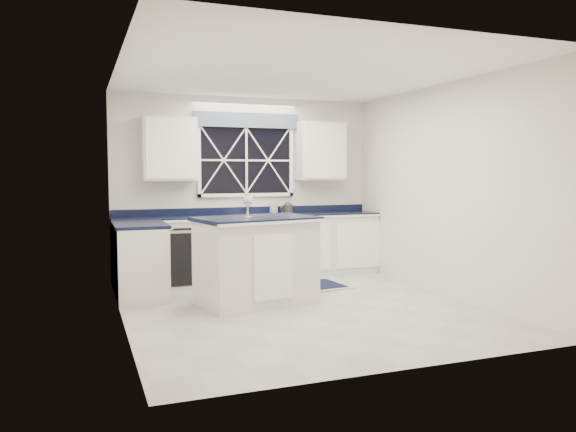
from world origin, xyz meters
name	(u,v)px	position (x,y,z in m)	size (l,w,h in m)	color
ground	(300,306)	(0.00, 0.00, 0.00)	(4.50, 4.50, 0.00)	#A2A29D
back_wall	(246,187)	(0.00, 2.25, 1.35)	(4.00, 0.10, 2.70)	silver
base_cabinets	(233,250)	(-0.33, 1.78, 0.45)	(3.99, 1.60, 0.90)	white
countertop	(252,216)	(0.00, 1.95, 0.92)	(3.98, 0.64, 0.04)	black
dishwasher	(178,254)	(-1.10, 1.95, 0.41)	(0.60, 0.58, 0.82)	black
window	(246,155)	(0.00, 2.20, 1.83)	(1.65, 0.09, 1.26)	black
upper_cabinets	(249,150)	(0.00, 2.08, 1.90)	(3.10, 0.34, 0.90)	white
faucet	(248,203)	(0.00, 2.14, 1.10)	(0.05, 0.20, 0.30)	#B3B3B6
island	(256,260)	(-0.43, 0.35, 0.52)	(1.54, 1.10, 1.04)	white
rug	(302,287)	(0.42, 0.99, 0.01)	(1.33, 0.89, 0.02)	#ABABA7
kettle	(288,208)	(0.58, 1.95, 1.03)	(0.26, 0.21, 0.19)	#313033
wine_glass	(248,201)	(-0.53, 0.35, 1.23)	(0.12, 0.12, 0.27)	silver
soap_bottle	(274,207)	(0.42, 2.17, 1.04)	(0.09, 0.09, 0.20)	silver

